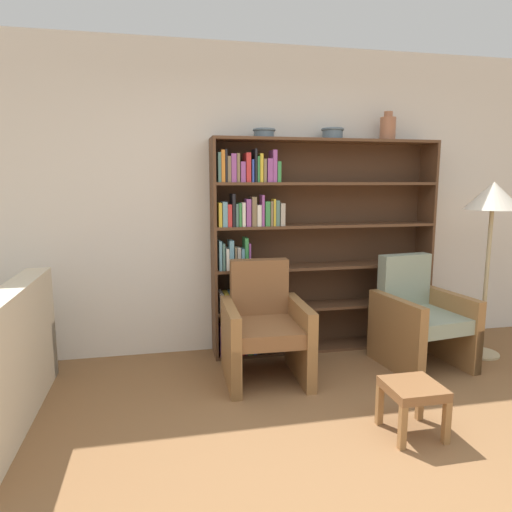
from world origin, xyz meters
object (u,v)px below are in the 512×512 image
Objects in this scene: bookshelf at (302,246)px; floor_lamp at (493,203)px; bowl_sage at (264,133)px; armchair_cushioned at (419,318)px; bowl_olive at (333,133)px; armchair_leather at (264,328)px; footstool at (413,394)px; vase_tall at (388,128)px.

floor_lamp is at bearing -17.38° from bookshelf.
bookshelf is 1.69m from floor_lamp.
armchair_cushioned is at bearing -22.91° from bowl_sage.
armchair_cushioned is at bearing -40.13° from bowl_olive.
footstool is (0.71, -1.02, -0.14)m from armchair_leather.
bookshelf is 10.49× the size of bowl_sage.
bookshelf is 1.04m from bowl_olive.
footstool is at bearing -81.51° from bookshelf.
bowl_olive is 1.82m from armchair_leather.
armchair_leather is (-0.74, -0.53, -1.58)m from bowl_olive.
vase_tall is at bearing 70.17° from footstool.
armchair_leather is at bearing -102.19° from bowl_sage.
bookshelf is 2.24× the size of armchair_cushioned.
floor_lamp is (0.68, 0.05, 0.97)m from armchair_cushioned.
armchair_leather is at bearing 124.64° from footstool.
bowl_olive is 0.22× the size of armchair_cushioned.
armchair_cushioned is at bearing 57.34° from footstool.
bowl_olive is at bearing -143.00° from armchair_leather.
bookshelf is at bearing -129.73° from armchair_leather.
armchair_cushioned reaches higher than footstool.
bowl_olive is 0.22× the size of armchair_leather.
vase_tall is (0.53, 0.00, 0.06)m from bowl_olive.
bowl_olive is (0.26, -0.01, 1.01)m from bookshelf.
floor_lamp is at bearing 38.97° from footstool.
vase_tall is at bearing 0.00° from bowl_sage.
armchair_cushioned is at bearing -31.39° from bookshelf.
bowl_sage is (-0.36, -0.01, 1.00)m from bookshelf.
bowl_sage is 1.15m from vase_tall.
bowl_sage reaches higher than footstool.
vase_tall is 2.42m from footstool.
vase_tall is 2.14m from armchair_leather.
bookshelf reaches higher than footstool.
bowl_sage is 2.38m from footstool.
vase_tall is at bearing 148.38° from floor_lamp.
vase_tall reaches higher than bowl_olive.
floor_lamp reaches higher than footstool.
bowl_sage reaches higher than armchair_leather.
bowl_olive is at bearing -48.22° from armchair_cushioned.
armchair_leather is 0.59× the size of floor_lamp.
bowl_olive is 0.13× the size of floor_lamp.
armchair_leather is at bearing -157.40° from vase_tall.
bowl_sage is 0.62m from bowl_olive.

